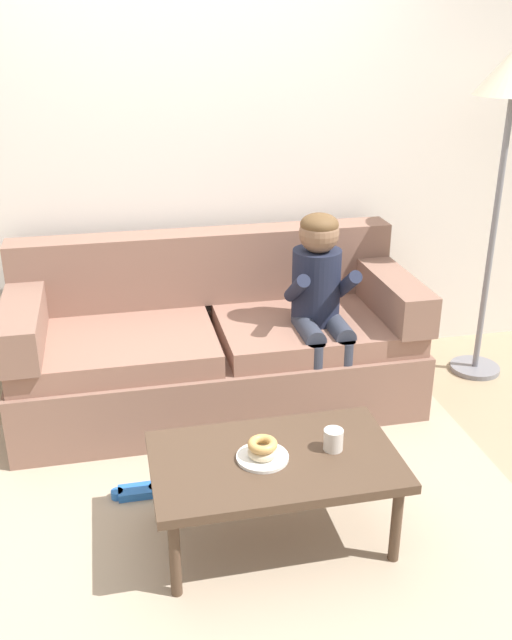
{
  "coord_description": "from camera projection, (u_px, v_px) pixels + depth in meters",
  "views": [
    {
      "loc": [
        -0.48,
        -2.66,
        2.02
      ],
      "look_at": [
        0.19,
        0.45,
        0.65
      ],
      "focal_mm": 39.52,
      "sensor_mm": 36.0,
      "label": 1
    }
  ],
  "objects": [
    {
      "name": "area_rug",
      "position": [
        247.0,
        522.0,
        3.05
      ],
      "size": [
        2.53,
        2.09,
        0.01
      ],
      "primitive_type": "cube",
      "color": "tan",
      "rests_on": "ground"
    },
    {
      "name": "ground",
      "position": [
        237.0,
        489.0,
        3.28
      ],
      "size": [
        10.0,
        10.0,
        0.0
      ],
      "primitive_type": "plane",
      "color": "#9E896B"
    },
    {
      "name": "person_child",
      "position": [
        320.0,
        296.0,
        3.7
      ],
      "size": [
        0.34,
        0.58,
        1.1
      ],
      "color": "#1E2338",
      "rests_on": "ground"
    },
    {
      "name": "wall_back",
      "position": [
        188.0,
        136.0,
        3.98
      ],
      "size": [
        8.0,
        0.1,
        2.8
      ],
      "primitive_type": "cube",
      "color": "silver",
      "rests_on": "ground"
    },
    {
      "name": "floor_lamp",
      "position": [
        512.0,
        96.0,
        3.73
      ],
      "size": [
        0.42,
        0.42,
        1.9
      ],
      "color": "slate",
      "rests_on": "ground"
    },
    {
      "name": "toy_controller",
      "position": [
        136.0,
        493.0,
        3.21
      ],
      "size": [
        0.23,
        0.09,
        0.05
      ],
      "rotation": [
        0.0,
        0.0,
        0.55
      ],
      "color": "blue",
      "rests_on": "ground"
    },
    {
      "name": "plate",
      "position": [
        262.0,
        457.0,
        2.8
      ],
      "size": [
        0.21,
        0.21,
        0.01
      ],
      "primitive_type": "cylinder",
      "color": "white",
      "rests_on": "coffee_table"
    },
    {
      "name": "coffee_table",
      "position": [
        275.0,
        466.0,
        2.83
      ],
      "size": [
        0.99,
        0.6,
        0.4
      ],
      "color": "#4C3828",
      "rests_on": "ground"
    },
    {
      "name": "donut_second",
      "position": [
        263.0,
        444.0,
        2.77
      ],
      "size": [
        0.14,
        0.14,
        0.04
      ],
      "primitive_type": "torus",
      "rotation": [
        0.0,
        0.0,
        0.14
      ],
      "color": "tan",
      "rests_on": "donut"
    },
    {
      "name": "mug",
      "position": [
        333.0,
        440.0,
        2.85
      ],
      "size": [
        0.08,
        0.08,
        0.09
      ],
      "primitive_type": "cylinder",
      "color": "silver",
      "rests_on": "coffee_table"
    },
    {
      "name": "donut",
      "position": [
        262.0,
        452.0,
        2.79
      ],
      "size": [
        0.13,
        0.13,
        0.04
      ],
      "primitive_type": "torus",
      "rotation": [
        0.0,
        0.0,
        1.62
      ],
      "color": "beige",
      "rests_on": "plate"
    },
    {
      "name": "couch",
      "position": [
        215.0,
        347.0,
        3.91
      ],
      "size": [
        2.17,
        0.9,
        0.91
      ],
      "color": "#846051",
      "rests_on": "ground"
    }
  ]
}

